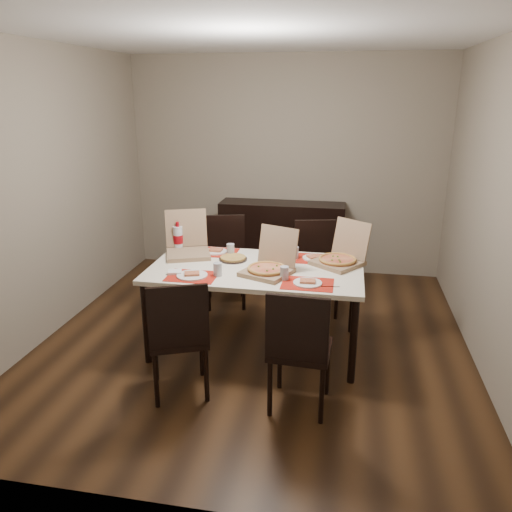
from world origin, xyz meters
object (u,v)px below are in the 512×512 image
object	(u,v)px
sideboard	(282,239)
chair_near_right	(299,346)
dining_table	(256,274)
chair_far_right	(316,263)
dip_bowl	(269,259)
soda_bottle	(178,238)
chair_near_left	(179,334)
pizza_box_center	(269,267)
chair_far_left	(225,256)

from	to	relation	value
sideboard	chair_near_right	bearing A→B (deg)	-79.89
sideboard	dining_table	bearing A→B (deg)	-89.03
chair_far_right	dip_bowl	distance (m)	0.84
sideboard	dip_bowl	distance (m)	1.74
dining_table	soda_bottle	xyz separation A→B (m)	(-0.80, 0.33, 0.18)
sideboard	chair_far_right	xyz separation A→B (m)	(0.48, -1.00, 0.06)
chair_near_left	soda_bottle	xyz separation A→B (m)	(-0.39, 1.19, 0.36)
chair_near_right	soda_bottle	world-z (taller)	soda_bottle
dining_table	chair_near_left	world-z (taller)	chair_near_left
chair_near_left	chair_near_right	xyz separation A→B (m)	(0.87, -0.02, 0.00)
dining_table	pizza_box_center	distance (m)	0.22
chair_near_left	dining_table	bearing A→B (deg)	64.55
dining_table	chair_far_left	xyz separation A→B (m)	(-0.51, 0.94, -0.17)
dining_table	chair_near_right	size ratio (longest dim) A/B	1.94
chair_far_right	pizza_box_center	size ratio (longest dim) A/B	1.86
chair_far_right	pizza_box_center	world-z (taller)	pizza_box_center
chair_far_right	pizza_box_center	bearing A→B (deg)	-107.25
sideboard	soda_bottle	world-z (taller)	soda_bottle
chair_near_left	pizza_box_center	distance (m)	0.96
chair_near_left	dip_bowl	bearing A→B (deg)	65.01
chair_far_right	dip_bowl	bearing A→B (deg)	-117.45
chair_far_left	soda_bottle	world-z (taller)	soda_bottle
sideboard	pizza_box_center	size ratio (longest dim) A/B	3.00
pizza_box_center	chair_near_right	bearing A→B (deg)	-66.15
chair_near_left	dip_bowl	size ratio (longest dim) A/B	8.09
chair_near_left	chair_far_right	bearing A→B (deg)	64.01
sideboard	chair_far_left	bearing A→B (deg)	-116.27
chair_near_right	soda_bottle	distance (m)	1.79
chair_near_left	pizza_box_center	world-z (taller)	pizza_box_center
chair_far_left	dining_table	bearing A→B (deg)	-61.81
dining_table	chair_far_left	world-z (taller)	chair_far_left
sideboard	chair_near_left	xyz separation A→B (m)	(-0.38, -2.76, 0.06)
chair_near_left	pizza_box_center	bearing A→B (deg)	53.63
chair_far_left	dip_bowl	world-z (taller)	chair_far_left
soda_bottle	dining_table	bearing A→B (deg)	-22.30
dining_table	pizza_box_center	xyz separation A→B (m)	(0.13, -0.13, 0.12)
chair_far_left	pizza_box_center	distance (m)	1.28
dip_bowl	soda_bottle	size ratio (longest dim) A/B	0.41
chair_near_left	sideboard	bearing A→B (deg)	82.25
pizza_box_center	sideboard	bearing A→B (deg)	94.59
sideboard	chair_near_right	world-z (taller)	chair_near_right
dining_table	chair_far_left	distance (m)	1.09
chair_near_left	dip_bowl	xyz separation A→B (m)	(0.49, 1.06, 0.25)
pizza_box_center	dip_bowl	xyz separation A→B (m)	(-0.05, 0.32, -0.04)
soda_bottle	sideboard	bearing A→B (deg)	63.96
pizza_box_center	dining_table	bearing A→B (deg)	136.17
chair_far_right	soda_bottle	distance (m)	1.42
dip_bowl	chair_near_left	bearing A→B (deg)	-114.99
dining_table	chair_near_right	xyz separation A→B (m)	(0.46, -0.88, -0.17)
chair_near_right	soda_bottle	xyz separation A→B (m)	(-1.27, 1.21, 0.36)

